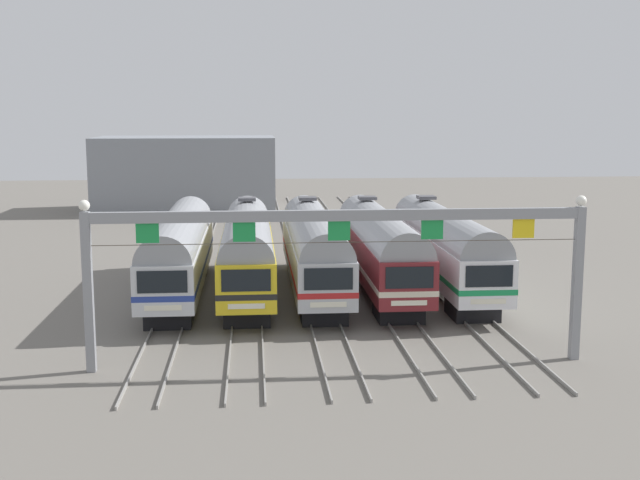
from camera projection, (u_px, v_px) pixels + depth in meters
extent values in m
plane|color=slate|center=(314.00, 293.00, 46.48)|extent=(160.00, 160.00, 0.00)
cube|color=gray|center=(191.00, 245.00, 62.50)|extent=(0.07, 70.00, 0.15)
cube|color=gray|center=(209.00, 245.00, 62.62)|extent=(0.07, 70.00, 0.15)
cube|color=gray|center=(240.00, 245.00, 62.82)|extent=(0.07, 70.00, 0.15)
cube|color=gray|center=(258.00, 244.00, 62.94)|extent=(0.07, 70.00, 0.15)
cube|color=gray|center=(288.00, 244.00, 63.14)|extent=(0.07, 70.00, 0.15)
cube|color=gray|center=(306.00, 244.00, 63.26)|extent=(0.07, 70.00, 0.15)
cube|color=gray|center=(336.00, 243.00, 63.45)|extent=(0.07, 70.00, 0.15)
cube|color=gray|center=(354.00, 243.00, 63.57)|extent=(0.07, 70.00, 0.15)
cube|color=gray|center=(384.00, 243.00, 63.77)|extent=(0.07, 70.00, 0.15)
cube|color=gray|center=(402.00, 242.00, 63.89)|extent=(0.07, 70.00, 0.15)
cube|color=silver|center=(180.00, 257.00, 45.50)|extent=(2.85, 18.00, 2.35)
cube|color=navy|center=(180.00, 263.00, 45.55)|extent=(2.88, 18.02, 0.28)
cylinder|color=gray|center=(179.00, 236.00, 45.31)|extent=(2.74, 17.64, 2.74)
cube|color=black|center=(162.00, 282.00, 36.55)|extent=(2.28, 0.06, 1.03)
cube|color=silver|center=(163.00, 308.00, 36.74)|extent=(1.71, 0.05, 0.24)
cube|color=black|center=(170.00, 313.00, 39.57)|extent=(2.28, 2.60, 1.05)
cube|color=black|center=(189.00, 265.00, 51.96)|extent=(2.28, 2.60, 1.05)
cube|color=gold|center=(247.00, 256.00, 45.81)|extent=(2.85, 18.00, 2.35)
cube|color=black|center=(247.00, 262.00, 45.87)|extent=(2.88, 18.02, 0.28)
cylinder|color=gray|center=(247.00, 236.00, 45.63)|extent=(2.74, 17.64, 2.74)
cube|color=black|center=(246.00, 280.00, 36.86)|extent=(2.28, 0.06, 1.03)
cube|color=silver|center=(246.00, 306.00, 37.06)|extent=(1.71, 0.05, 0.24)
cube|color=black|center=(247.00, 312.00, 39.88)|extent=(2.28, 2.60, 1.05)
cube|color=black|center=(248.00, 264.00, 52.28)|extent=(2.28, 2.60, 1.05)
cube|color=#4C4C51|center=(247.00, 199.00, 50.34)|extent=(1.10, 1.10, 0.20)
cube|color=#B2B5BA|center=(314.00, 255.00, 46.13)|extent=(2.85, 18.00, 2.35)
cube|color=#B21E1E|center=(314.00, 261.00, 46.19)|extent=(2.88, 18.02, 0.28)
cylinder|color=gray|center=(314.00, 235.00, 45.94)|extent=(2.74, 17.64, 2.74)
cube|color=black|center=(328.00, 279.00, 37.18)|extent=(2.28, 0.06, 1.03)
cube|color=silver|center=(328.00, 305.00, 37.37)|extent=(1.71, 0.05, 0.24)
cube|color=black|center=(323.00, 310.00, 40.20)|extent=(2.28, 2.60, 1.05)
cube|color=black|center=(306.00, 263.00, 52.60)|extent=(2.28, 2.60, 1.05)
cube|color=#4C4C51|center=(308.00, 198.00, 50.66)|extent=(1.10, 1.10, 0.20)
cube|color=maroon|center=(379.00, 254.00, 46.45)|extent=(2.85, 18.00, 2.35)
cube|color=beige|center=(379.00, 260.00, 46.50)|extent=(2.88, 18.02, 0.28)
cylinder|color=gray|center=(379.00, 234.00, 46.26)|extent=(2.74, 17.64, 2.74)
cube|color=black|center=(410.00, 278.00, 37.50)|extent=(2.28, 0.06, 1.03)
cube|color=silver|center=(409.00, 303.00, 37.69)|extent=(1.71, 0.05, 0.24)
cube|color=black|center=(398.00, 309.00, 40.52)|extent=(2.28, 2.60, 1.05)
cube|color=black|center=(364.00, 262.00, 52.91)|extent=(2.28, 2.60, 1.05)
cube|color=#4C4C51|center=(367.00, 198.00, 50.97)|extent=(1.10, 1.10, 0.20)
cube|color=white|center=(444.00, 253.00, 46.76)|extent=(2.85, 18.00, 2.35)
cube|color=#198C4C|center=(444.00, 259.00, 46.82)|extent=(2.88, 18.02, 0.28)
cylinder|color=gray|center=(444.00, 233.00, 46.58)|extent=(2.74, 17.64, 2.74)
cube|color=black|center=(489.00, 276.00, 37.81)|extent=(2.28, 0.06, 1.03)
cube|color=silver|center=(488.00, 301.00, 38.01)|extent=(1.71, 0.05, 0.24)
cube|color=black|center=(472.00, 307.00, 40.83)|extent=(2.28, 2.60, 1.05)
cube|color=black|center=(421.00, 262.00, 53.23)|extent=(2.28, 2.60, 1.05)
cube|color=#4C4C51|center=(426.00, 197.00, 51.29)|extent=(1.10, 1.10, 0.20)
cube|color=gray|center=(88.00, 293.00, 31.85)|extent=(0.36, 0.36, 6.50)
cube|color=gray|center=(577.00, 284.00, 33.52)|extent=(0.36, 0.36, 6.50)
cube|color=gray|center=(339.00, 215.00, 32.21)|extent=(20.06, 0.32, 0.44)
cube|color=#198C3F|center=(147.00, 233.00, 31.68)|extent=(0.90, 0.08, 0.80)
cube|color=#198C3F|center=(244.00, 232.00, 31.99)|extent=(0.90, 0.08, 0.80)
cube|color=#198C3F|center=(339.00, 231.00, 32.31)|extent=(0.90, 0.08, 0.80)
cube|color=#198C3F|center=(432.00, 229.00, 32.63)|extent=(0.90, 0.08, 0.80)
cube|color=yellow|center=(523.00, 228.00, 32.94)|extent=(0.90, 0.08, 0.80)
sphere|color=white|center=(84.00, 205.00, 31.30)|extent=(0.44, 0.44, 0.44)
sphere|color=white|center=(581.00, 201.00, 32.96)|extent=(0.44, 0.44, 0.44)
cylinder|color=#3F382D|center=(339.00, 242.00, 32.38)|extent=(20.06, 0.03, 0.03)
cube|color=gray|center=(186.00, 173.00, 85.21)|extent=(18.67, 10.00, 7.75)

